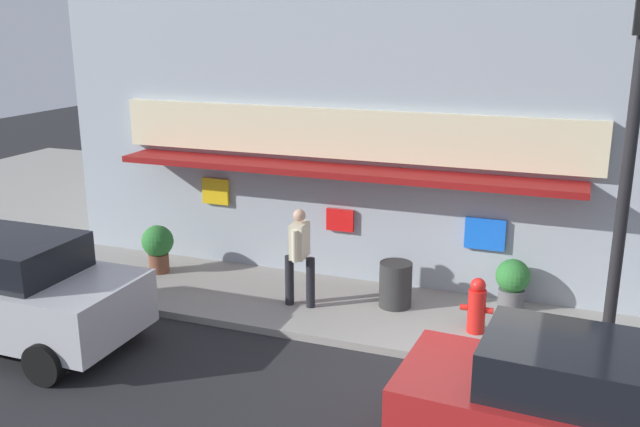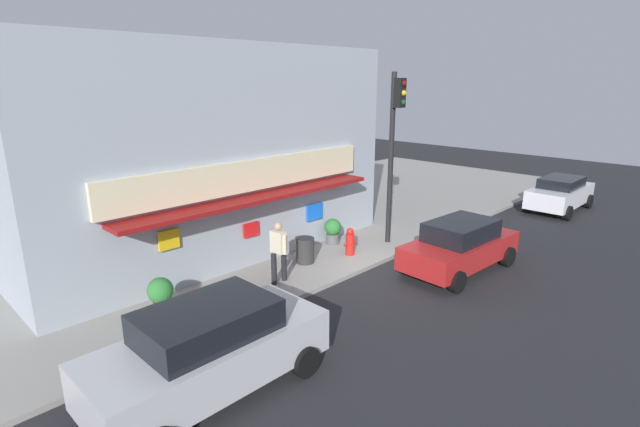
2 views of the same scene
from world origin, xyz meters
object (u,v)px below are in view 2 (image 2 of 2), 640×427
traffic_light (394,138)px  potted_plant_by_window (333,230)px  fire_hydrant (350,242)px  trash_can (305,250)px  parked_car_silver (209,349)px  potted_plant_by_doorway (161,294)px  parked_car_red (460,245)px  parked_car_white (560,193)px  pedestrian (279,249)px

traffic_light → potted_plant_by_window: (-1.54, 1.38, -3.24)m
traffic_light → fire_hydrant: size_ratio=6.28×
trash_can → parked_car_silver: parked_car_silver is taller
traffic_light → potted_plant_by_doorway: traffic_light is taller
trash_can → fire_hydrant: bearing=-20.9°
parked_car_silver → parked_car_red: bearing=-2.5°
potted_plant_by_doorway → parked_car_white: size_ratio=0.24×
traffic_light → pedestrian: 5.79m
potted_plant_by_doorway → parked_car_white: 18.06m
fire_hydrant → parked_car_silver: bearing=-159.3°
potted_plant_by_window → parked_car_white: 11.57m
fire_hydrant → parked_car_white: (11.29, -2.83, 0.22)m
fire_hydrant → parked_car_white: parked_car_white is taller
potted_plant_by_doorway → parked_car_silver: 3.39m
trash_can → potted_plant_by_window: 2.05m
trash_can → parked_car_white: (12.80, -3.41, 0.27)m
potted_plant_by_doorway → potted_plant_by_window: potted_plant_by_doorway is taller
traffic_light → potted_plant_by_window: traffic_light is taller
traffic_light → potted_plant_by_window: 3.85m
fire_hydrant → parked_car_silver: parked_car_silver is taller
potted_plant_by_doorway → parked_car_red: (8.06, -3.68, 0.13)m
pedestrian → parked_car_silver: size_ratio=0.39×
potted_plant_by_window → fire_hydrant: bearing=-110.3°
trash_can → parked_car_red: bearing=-49.6°
pedestrian → parked_car_silver: (-4.07, -2.71, -0.23)m
fire_hydrant → trash_can: size_ratio=1.15×
trash_can → potted_plant_by_doorway: 4.94m
potted_plant_by_doorway → parked_car_silver: parked_car_silver is taller
trash_can → parked_car_silver: (-5.67, -3.30, 0.37)m
parked_car_silver → parked_car_red: 8.81m
pedestrian → parked_car_red: pedestrian is taller
fire_hydrant → parked_car_red: bearing=-62.4°
potted_plant_by_window → trash_can: bearing=-162.5°
pedestrian → parked_car_silver: bearing=-146.3°
trash_can → parked_car_white: 13.25m
parked_car_white → fire_hydrant: bearing=165.9°
traffic_light → parked_car_silver: bearing=-164.6°
traffic_light → parked_car_white: (9.30, -2.64, -3.07)m
parked_car_white → trash_can: bearing=165.1°
potted_plant_by_doorway → parked_car_red: 8.86m
potted_plant_by_doorway → parked_car_white: (17.73, -3.41, 0.11)m
traffic_light → trash_can: 4.89m
trash_can → pedestrian: size_ratio=0.45×
potted_plant_by_doorway → parked_car_white: bearing=-10.9°
pedestrian → parked_car_white: bearing=-11.1°
traffic_light → potted_plant_by_window: bearing=138.2°
trash_can → potted_plant_by_doorway: potted_plant_by_doorway is taller
fire_hydrant → parked_car_red: (1.62, -3.10, 0.24)m
fire_hydrant → potted_plant_by_doorway: (-6.44, 0.58, 0.11)m
potted_plant_by_doorway → parked_car_red: bearing=-24.5°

